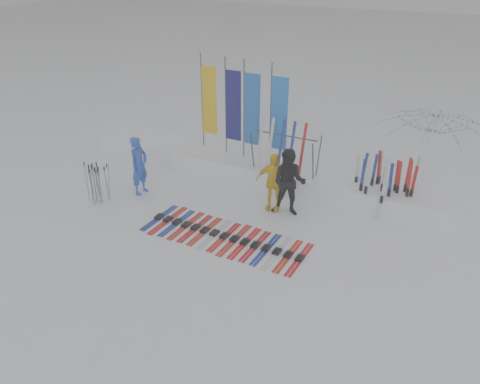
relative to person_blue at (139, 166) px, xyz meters
The scene contains 11 objects.
ground 3.98m from the person_blue, 28.26° to the right, with size 120.00×120.00×0.00m, color white.
snow_bank 4.43m from the person_blue, 39.02° to the left, with size 14.00×1.60×0.60m, color white.
person_blue is the anchor object (origin of this frame).
person_black 4.62m from the person_blue, 11.85° to the left, with size 0.95×0.74×1.96m, color black.
person_yellow 4.14m from the person_blue, 13.81° to the left, with size 1.02×0.43×1.74m, color yellow.
tent_canopy 8.45m from the person_blue, 23.72° to the left, with size 3.15×3.21×2.89m, color white.
ski_row 3.81m from the person_blue, 15.92° to the right, with size 4.42×1.70×0.07m.
pole_cluster 1.35m from the person_blue, 124.57° to the right, with size 0.72×0.54×1.26m.
feather_flags 3.76m from the person_blue, 56.07° to the left, with size 3.26×0.28×3.20m.
ski_rack 4.48m from the person_blue, 32.10° to the left, with size 2.04×0.80×1.23m.
upright_skis 7.29m from the person_blue, 20.29° to the left, with size 1.69×1.17×1.69m.
Camera 1 is at (5.49, -8.15, 6.63)m, focal length 35.00 mm.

